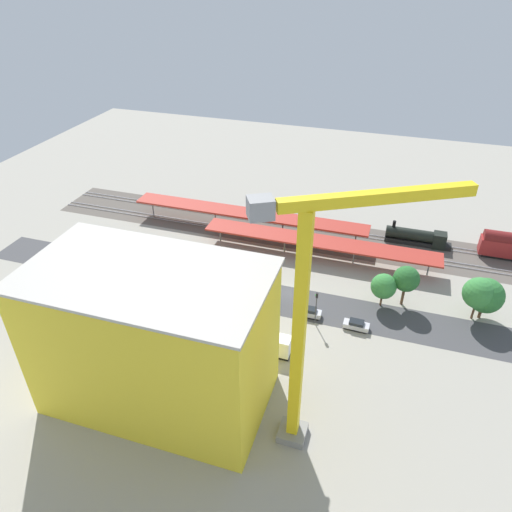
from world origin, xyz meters
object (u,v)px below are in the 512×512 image
at_px(street_tree_3, 486,296).
at_px(box_truck_1, 188,317).
at_px(parked_car_2, 262,305).
at_px(construction_building, 154,340).
at_px(tower_crane, 312,316).
at_px(street_tree_1, 479,293).
at_px(box_truck_0, 265,343).
at_px(locomotive, 419,237).
at_px(platform_canopy_near, 319,241).
at_px(platform_canopy_far, 248,213).
at_px(parked_car_4, 182,289).
at_px(parked_car_5, 139,280).
at_px(street_tree_0, 406,279).
at_px(traffic_light, 316,304).
at_px(parked_car_1, 309,313).
at_px(street_tree_2, 384,286).
at_px(parked_car_3, 218,295).
at_px(parked_car_0, 356,325).

bearing_deg(street_tree_3, box_truck_1, 19.90).
relative_size(parked_car_2, construction_building, 0.15).
height_order(tower_crane, street_tree_1, tower_crane).
bearing_deg(box_truck_0, locomotive, -118.24).
xyz_separation_m(platform_canopy_near, platform_canopy_far, (17.65, -6.47, 0.48)).
bearing_deg(tower_crane, parked_car_4, -39.31).
xyz_separation_m(platform_canopy_far, street_tree_1, (-47.32, 17.90, 1.17)).
relative_size(parked_car_5, street_tree_0, 0.56).
relative_size(platform_canopy_far, box_truck_0, 6.09).
bearing_deg(platform_canopy_near, traffic_light, 99.83).
xyz_separation_m(locomotive, construction_building, (34.18, 54.94, 8.79)).
bearing_deg(tower_crane, locomotive, -103.48).
bearing_deg(parked_car_4, parked_car_5, -0.68).
xyz_separation_m(parked_car_2, traffic_light, (-9.91, 1.09, 3.52)).
distance_m(parked_car_1, construction_building, 30.52).
distance_m(construction_building, street_tree_2, 42.25).
distance_m(parked_car_1, street_tree_3, 30.14).
relative_size(parked_car_4, construction_building, 0.16).
height_order(locomotive, parked_car_1, locomotive).
bearing_deg(tower_crane, platform_canopy_far, -64.15).
distance_m(parked_car_5, box_truck_0, 30.24).
xyz_separation_m(parked_car_1, street_tree_1, (-27.30, -8.11, 4.67)).
bearing_deg(box_truck_1, street_tree_3, -160.10).
bearing_deg(parked_car_3, street_tree_2, -166.01).
distance_m(parked_car_0, street_tree_0, 12.66).
xyz_separation_m(parked_car_2, parked_car_3, (8.65, -0.31, -0.04)).
distance_m(parked_car_3, construction_building, 25.43).
xyz_separation_m(parked_car_4, construction_building, (-7.78, 23.04, 9.71)).
bearing_deg(parked_car_5, street_tree_0, -169.50).
xyz_separation_m(platform_canopy_near, street_tree_3, (-30.93, 10.79, 0.99)).
distance_m(construction_building, street_tree_0, 45.62).
xyz_separation_m(parked_car_2, tower_crane, (-12.88, 23.61, 19.58)).
bearing_deg(street_tree_1, street_tree_2, 3.97).
distance_m(street_tree_3, traffic_light, 29.17).
height_order(platform_canopy_far, box_truck_0, platform_canopy_far).
relative_size(platform_canopy_near, locomotive, 3.49).
distance_m(platform_canopy_near, locomotive, 23.21).
distance_m(parked_car_0, parked_car_5, 41.76).
height_order(parked_car_5, street_tree_1, street_tree_1).
xyz_separation_m(parked_car_0, street_tree_1, (-19.01, -8.95, 4.72)).
bearing_deg(traffic_light, box_truck_0, 55.40).
distance_m(platform_canopy_far, parked_car_3, 26.58).
distance_m(parked_car_1, box_truck_1, 21.23).
xyz_separation_m(parked_car_1, construction_building, (16.63, 23.67, 9.72)).
bearing_deg(box_truck_1, parked_car_0, -164.32).
bearing_deg(box_truck_0, traffic_light, -124.60).
bearing_deg(box_truck_1, tower_crane, 146.75).
xyz_separation_m(parked_car_0, parked_car_1, (8.29, -0.84, 0.04)).
distance_m(parked_car_2, box_truck_0, 10.91).
bearing_deg(parked_car_0, street_tree_3, -154.69).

